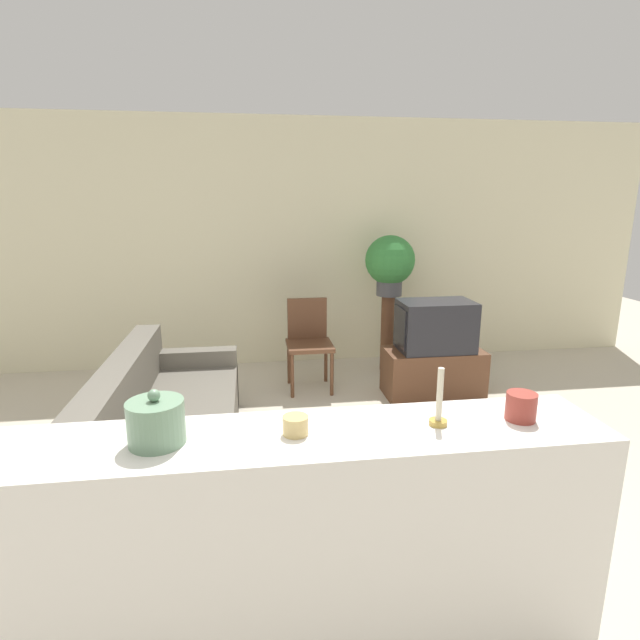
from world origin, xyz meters
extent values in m
plane|color=beige|center=(0.00, 0.00, 0.00)|extent=(14.00, 14.00, 0.00)
cube|color=beige|center=(0.00, 3.43, 1.35)|extent=(9.00, 0.06, 2.70)
cube|color=#605B51|center=(-0.68, 1.22, 0.21)|extent=(0.84, 1.96, 0.42)
cube|color=#605B51|center=(-1.01, 1.22, 0.60)|extent=(0.20, 1.96, 0.36)
cube|color=#605B51|center=(-0.68, 0.31, 0.28)|extent=(0.84, 0.16, 0.57)
cube|color=#605B51|center=(-0.68, 2.12, 0.28)|extent=(0.84, 0.16, 0.57)
cube|color=brown|center=(1.59, 2.18, 0.23)|extent=(0.92, 0.45, 0.45)
cube|color=#232328|center=(1.59, 2.18, 0.69)|extent=(0.68, 0.43, 0.47)
cube|color=black|center=(1.24, 2.18, 0.69)|extent=(0.02, 0.35, 0.37)
cube|color=brown|center=(0.43, 2.49, 0.45)|extent=(0.44, 0.44, 0.04)
cube|color=brown|center=(0.43, 2.69, 0.68)|extent=(0.40, 0.04, 0.41)
cylinder|color=brown|center=(0.24, 2.30, 0.22)|extent=(0.04, 0.04, 0.43)
cylinder|color=brown|center=(0.62, 2.30, 0.22)|extent=(0.04, 0.04, 0.43)
cylinder|color=brown|center=(0.24, 2.68, 0.22)|extent=(0.04, 0.04, 0.43)
cylinder|color=brown|center=(0.62, 2.68, 0.22)|extent=(0.04, 0.04, 0.43)
cylinder|color=brown|center=(1.35, 2.95, 0.42)|extent=(0.15, 0.15, 0.84)
cylinder|color=#4C4C51|center=(1.35, 2.95, 0.91)|extent=(0.27, 0.27, 0.15)
sphere|color=#38843D|center=(1.35, 2.95, 1.22)|extent=(0.52, 0.52, 0.52)
cube|color=white|center=(0.00, -0.45, 0.50)|extent=(2.44, 0.44, 1.00)
cylinder|color=gray|center=(-0.47, -0.45, 1.08)|extent=(0.20, 0.20, 0.16)
sphere|color=gray|center=(-0.47, -0.45, 1.18)|extent=(0.04, 0.04, 0.04)
cylinder|color=tan|center=(0.03, -0.45, 1.03)|extent=(0.10, 0.10, 0.07)
cylinder|color=#B7933D|center=(0.58, -0.45, 1.01)|extent=(0.07, 0.07, 0.02)
cylinder|color=beige|center=(0.58, -0.45, 1.12)|extent=(0.02, 0.02, 0.21)
cylinder|color=#99382D|center=(0.92, -0.45, 1.05)|extent=(0.12, 0.12, 0.11)
camera|label=1|loc=(-0.12, -2.15, 1.85)|focal=28.00mm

